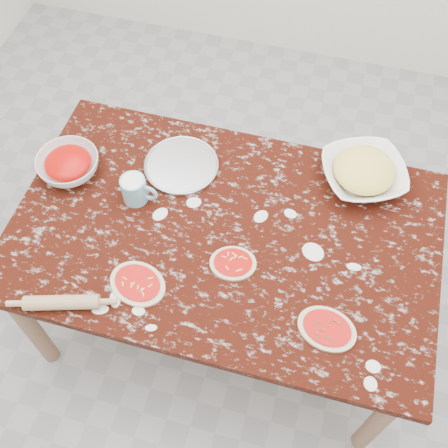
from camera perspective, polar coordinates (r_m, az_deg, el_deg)
ground at (r=2.72m, az=0.00°, el=-9.22°), size 4.00×4.00×0.00m
worktable at (r=2.13m, az=0.00°, el=-1.95°), size 1.60×1.00×0.75m
pizza_tray at (r=2.24m, az=-4.45°, el=6.06°), size 0.30×0.30×0.01m
sauce_bowl at (r=2.28m, az=-15.85°, el=5.91°), size 0.32×0.32×0.08m
cheese_bowl at (r=2.23m, az=14.27°, el=5.09°), size 0.43×0.43×0.08m
flour_mug at (r=2.12m, az=-9.22°, el=3.57°), size 0.14×0.10×0.11m
pizza_left at (r=1.96m, az=-8.97°, el=-6.15°), size 0.25×0.22×0.02m
pizza_mid at (r=1.98m, az=0.94°, el=-4.10°), size 0.19×0.17×0.02m
pizza_right at (r=1.90m, az=10.65°, el=-10.66°), size 0.23×0.19×0.02m
rolling_pin at (r=1.97m, az=-16.53°, el=-7.83°), size 0.26×0.12×0.05m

